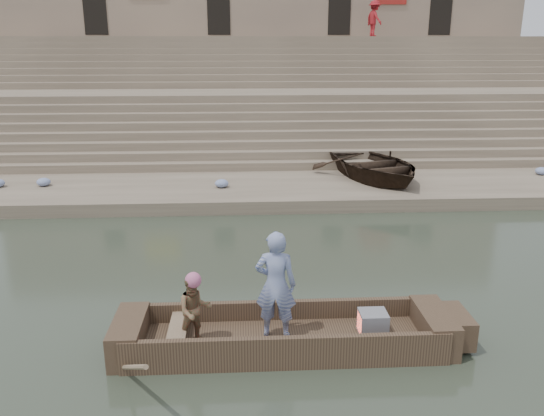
{
  "coord_description": "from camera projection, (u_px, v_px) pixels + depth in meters",
  "views": [
    {
      "loc": [
        -0.82,
        -9.54,
        4.95
      ],
      "look_at": [
        -0.16,
        2.08,
        1.4
      ],
      "focal_mm": 36.26,
      "sensor_mm": 36.0,
      "label": 1
    }
  ],
  "objects": [
    {
      "name": "ground",
      "position": [
        287.0,
        308.0,
        10.6
      ],
      "size": [
        120.0,
        120.0,
        0.0
      ],
      "primitive_type": "plane",
      "color": "#293326",
      "rests_on": "ground"
    },
    {
      "name": "lower_landing",
      "position": [
        267.0,
        191.0,
        18.18
      ],
      "size": [
        32.0,
        4.0,
        0.4
      ],
      "primitive_type": "cube",
      "color": "gray",
      "rests_on": "ground"
    },
    {
      "name": "mid_landing",
      "position": [
        259.0,
        122.0,
        25.0
      ],
      "size": [
        32.0,
        3.0,
        2.8
      ],
      "primitive_type": "cube",
      "color": "gray",
      "rests_on": "ground"
    },
    {
      "name": "upper_landing",
      "position": [
        255.0,
        84.0,
        31.33
      ],
      "size": [
        32.0,
        3.0,
        5.2
      ],
      "primitive_type": "cube",
      "color": "gray",
      "rests_on": "ground"
    },
    {
      "name": "ghat_steps",
      "position": [
        258.0,
        109.0,
        26.5
      ],
      "size": [
        32.0,
        11.0,
        5.2
      ],
      "color": "gray",
      "rests_on": "ground"
    },
    {
      "name": "building_wall",
      "position": [
        253.0,
        30.0,
        34.28
      ],
      "size": [
        32.0,
        5.07,
        11.2
      ],
      "color": "gray",
      "rests_on": "ground"
    },
    {
      "name": "main_rowboat",
      "position": [
        284.0,
        342.0,
        9.21
      ],
      "size": [
        5.0,
        1.3,
        0.22
      ],
      "primitive_type": "cube",
      "color": "brown",
      "rests_on": "ground"
    },
    {
      "name": "rowboat_trim",
      "position": [
        296.0,
        331.0,
        9.15
      ],
      "size": [
        6.04,
        2.63,
        1.84
      ],
      "color": "brown",
      "rests_on": "ground"
    },
    {
      "name": "standing_man",
      "position": [
        276.0,
        285.0,
        8.93
      ],
      "size": [
        0.73,
        0.54,
        1.85
      ],
      "primitive_type": "imported",
      "rotation": [
        0.0,
        0.0,
        2.99
      ],
      "color": "navy",
      "rests_on": "main_rowboat"
    },
    {
      "name": "rowing_man",
      "position": [
        195.0,
        310.0,
        8.82
      ],
      "size": [
        0.67,
        0.59,
        1.17
      ],
      "primitive_type": "imported",
      "rotation": [
        0.0,
        0.0,
        0.29
      ],
      "color": "#287845",
      "rests_on": "main_rowboat"
    },
    {
      "name": "television",
      "position": [
        372.0,
        323.0,
        9.2
      ],
      "size": [
        0.46,
        0.42,
        0.4
      ],
      "color": "slate",
      "rests_on": "main_rowboat"
    },
    {
      "name": "beached_rowboat",
      "position": [
        374.0,
        165.0,
        18.8
      ],
      "size": [
        4.51,
        5.4,
        0.96
      ],
      "primitive_type": "imported",
      "rotation": [
        0.0,
        0.0,
        0.29
      ],
      "color": "#2D2116",
      "rests_on": "lower_landing"
    },
    {
      "name": "pedestrian",
      "position": [
        374.0,
        19.0,
        30.78
      ],
      "size": [
        1.1,
        1.42,
        1.93
      ],
      "primitive_type": "imported",
      "rotation": [
        0.0,
        0.0,
        1.92
      ],
      "color": "maroon",
      "rests_on": "upper_landing"
    },
    {
      "name": "cloth_bundles",
      "position": [
        282.0,
        178.0,
        18.43
      ],
      "size": [
        19.47,
        1.57,
        0.26
      ],
      "color": "#3F5999",
      "rests_on": "lower_landing"
    }
  ]
}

